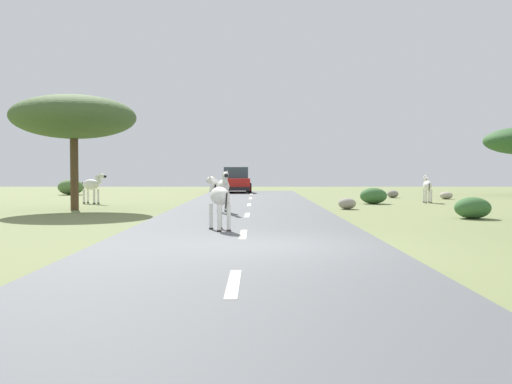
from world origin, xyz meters
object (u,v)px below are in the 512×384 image
bush_0 (70,187)px  bush_2 (472,208)px  zebra_1 (218,197)px  car_0 (235,181)px  zebra_2 (91,185)px  zebra_0 (223,187)px  rock_0 (392,194)px  zebra_3 (426,186)px  bush_1 (372,196)px  rock_1 (445,195)px  tree_5 (73,117)px  rock_3 (346,204)px

bush_0 → bush_2: (18.86, -18.81, -0.14)m
zebra_1 → car_0: car_0 is taller
zebra_2 → bush_2: size_ratio=1.27×
zebra_1 → bush_2: size_ratio=1.23×
zebra_1 → car_0: size_ratio=0.32×
zebra_0 → rock_0: 15.47m
zebra_3 → bush_1: size_ratio=1.18×
zebra_1 → rock_0: size_ratio=2.09×
rock_0 → zebra_3: bearing=-85.1°
bush_0 → rock_1: size_ratio=2.30×
zebra_1 → zebra_3: zebra_1 is taller
zebra_0 → car_0: car_0 is taller
bush_0 → tree_5: bearing=-72.0°
zebra_3 → bush_1: 2.96m
bush_0 → bush_1: 20.19m
zebra_1 → tree_5: bearing=104.1°
bush_2 → rock_3: size_ratio=1.52×
bush_1 → rock_1: (4.86, 4.55, -0.18)m
zebra_2 → bush_0: zebra_2 is taller
zebra_3 → rock_3: zebra_3 is taller
car_0 → tree_5: 18.69m
rock_3 → rock_1: bearing=51.5°
bush_2 → car_0: bearing=111.1°
zebra_1 → zebra_3: (9.19, 13.55, -0.07)m
bush_1 → rock_3: 4.27m
tree_5 → bush_1: 13.72m
car_0 → bush_0: 10.88m
zebra_0 → bush_1: zebra_0 is taller
rock_0 → tree_5: bearing=-145.0°
zebra_3 → car_0: bearing=134.7°
tree_5 → bush_0: size_ratio=2.95×
zebra_2 → rock_1: (18.06, 4.24, -0.68)m
zebra_1 → zebra_2: zebra_2 is taller
rock_1 → rock_3: rock_3 is taller
zebra_0 → car_0: bearing=-98.7°
zebra_3 → car_0: (-9.66, 12.32, 0.02)m
zebra_0 → rock_1: size_ratio=2.27×
zebra_3 → bush_2: (-1.27, -9.42, -0.48)m
car_0 → tree_5: size_ratio=0.92×
tree_5 → bush_1: bearing=19.0°
zebra_1 → zebra_2: (-6.78, 12.93, -0.02)m
bush_1 → rock_1: size_ratio=1.76×
zebra_3 → zebra_1: bearing=-117.5°
rock_0 → bush_2: bearing=-93.2°
zebra_0 → rock_3: bearing=-161.0°
car_0 → rock_3: size_ratio=5.84×
zebra_2 → bush_1: bearing=118.2°
rock_1 → bush_1: bearing=-136.9°
zebra_1 → rock_1: bearing=34.1°
zebra_3 → rock_0: bearing=101.5°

